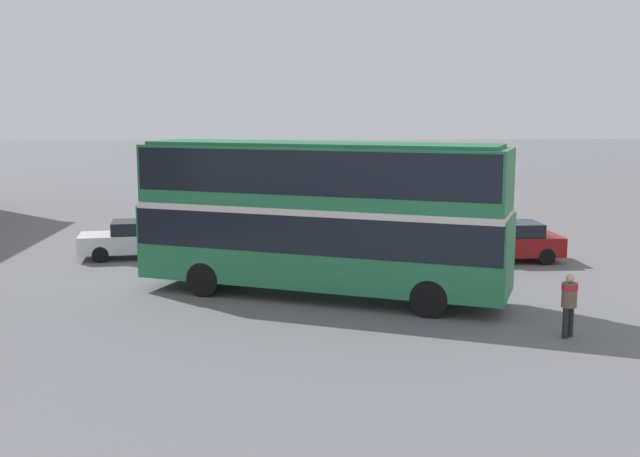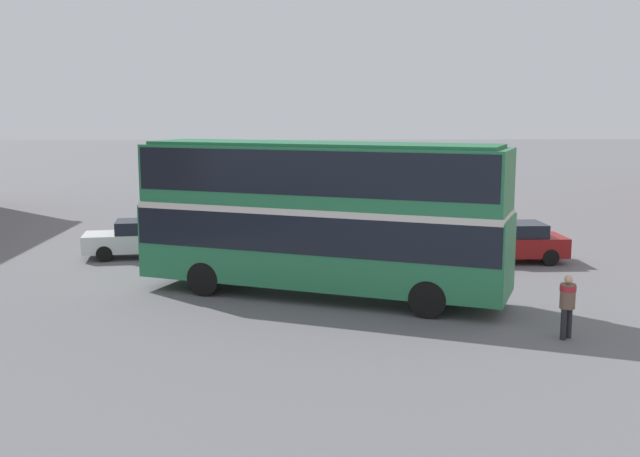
{
  "view_description": "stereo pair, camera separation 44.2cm",
  "coord_description": "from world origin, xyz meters",
  "px_view_note": "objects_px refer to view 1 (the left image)",
  "views": [
    {
      "loc": [
        -2.91,
        -22.35,
        5.71
      ],
      "look_at": [
        -1.89,
        0.03,
        2.13
      ],
      "focal_mm": 42.0,
      "sensor_mm": 36.0,
      "label": 1
    },
    {
      "loc": [
        -2.46,
        -22.36,
        5.71
      ],
      "look_at": [
        -1.89,
        0.03,
        2.13
      ],
      "focal_mm": 42.0,
      "sensor_mm": 36.0,
      "label": 2
    }
  ],
  "objects_px": {
    "parked_car_kerb_near": "(139,239)",
    "parked_car_kerb_far": "(508,241)",
    "pedestrian_foreground": "(569,299)",
    "double_decker_bus": "(320,209)"
  },
  "relations": [
    {
      "from": "pedestrian_foreground",
      "to": "parked_car_kerb_near",
      "type": "relative_size",
      "value": 0.35
    },
    {
      "from": "double_decker_bus",
      "to": "parked_car_kerb_near",
      "type": "distance_m",
      "value": 9.6
    },
    {
      "from": "double_decker_bus",
      "to": "parked_car_kerb_far",
      "type": "bearing_deg",
      "value": 57.59
    },
    {
      "from": "double_decker_bus",
      "to": "parked_car_kerb_near",
      "type": "relative_size",
      "value": 2.47
    },
    {
      "from": "parked_car_kerb_far",
      "to": "pedestrian_foreground",
      "type": "bearing_deg",
      "value": 81.02
    },
    {
      "from": "pedestrian_foreground",
      "to": "parked_car_kerb_near",
      "type": "xyz_separation_m",
      "value": [
        -12.81,
        10.97,
        -0.27
      ]
    },
    {
      "from": "parked_car_kerb_near",
      "to": "parked_car_kerb_far",
      "type": "xyz_separation_m",
      "value": [
        14.15,
        -1.32,
        0.02
      ]
    },
    {
      "from": "pedestrian_foreground",
      "to": "parked_car_kerb_near",
      "type": "height_order",
      "value": "pedestrian_foreground"
    },
    {
      "from": "parked_car_kerb_near",
      "to": "pedestrian_foreground",
      "type": "bearing_deg",
      "value": 130.88
    },
    {
      "from": "double_decker_bus",
      "to": "pedestrian_foreground",
      "type": "bearing_deg",
      "value": -13.73
    }
  ]
}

